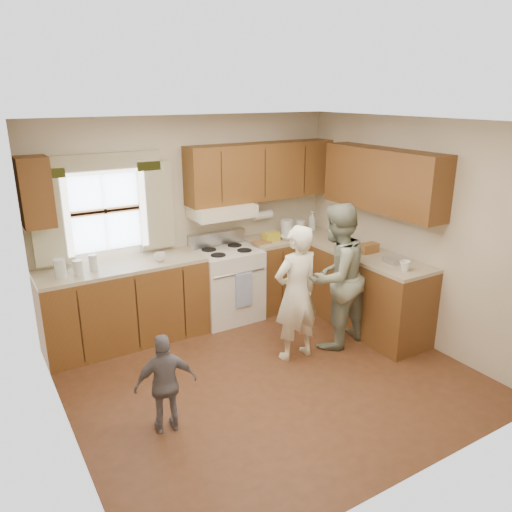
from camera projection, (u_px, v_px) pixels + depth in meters
room at (269, 259)px, 4.69m from camera, size 3.80×3.80×3.80m
kitchen_fixtures at (263, 259)px, 6.00m from camera, size 3.80×2.25×2.15m
stove at (227, 283)px, 6.25m from camera, size 0.76×0.67×1.07m
woman_left at (296, 293)px, 5.22m from camera, size 0.55×0.37×1.48m
woman_right at (336, 277)px, 5.48m from camera, size 0.91×0.77×1.63m
child at (166, 384)px, 4.14m from camera, size 0.55×0.31×0.89m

